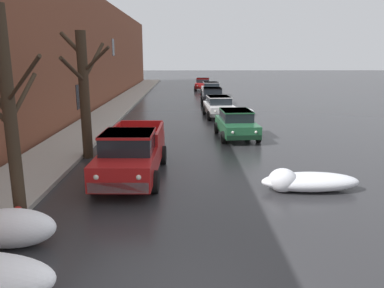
{
  "coord_description": "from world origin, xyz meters",
  "views": [
    {
      "loc": [
        -0.06,
        -5.75,
        4.2
      ],
      "look_at": [
        0.15,
        7.12,
        1.14
      ],
      "focal_mm": 35.18,
      "sensor_mm": 36.0,
      "label": 1
    }
  ],
  "objects_px": {
    "sedan_silver_queued_behind_truck": "(211,89)",
    "sedan_red_at_far_intersection": "(203,84)",
    "bare_tree_at_the_corner": "(8,116)",
    "sedan_green_parked_kerbside_close": "(236,123)",
    "sedan_black_parked_far_down_block": "(212,96)",
    "sedan_white_parked_kerbside_mid": "(219,106)",
    "bare_tree_second_along_sidewalk": "(84,90)",
    "fire_hydrant": "(19,220)",
    "pickup_truck_red_approaching_near_lane": "(132,153)"
  },
  "relations": [
    {
      "from": "pickup_truck_red_approaching_near_lane",
      "to": "sedan_silver_queued_behind_truck",
      "type": "height_order",
      "value": "pickup_truck_red_approaching_near_lane"
    },
    {
      "from": "sedan_white_parked_kerbside_mid",
      "to": "fire_hydrant",
      "type": "bearing_deg",
      "value": -109.81
    },
    {
      "from": "sedan_red_at_far_intersection",
      "to": "sedan_white_parked_kerbside_mid",
      "type": "bearing_deg",
      "value": -89.42
    },
    {
      "from": "bare_tree_at_the_corner",
      "to": "sedan_green_parked_kerbside_close",
      "type": "distance_m",
      "value": 12.56
    },
    {
      "from": "sedan_silver_queued_behind_truck",
      "to": "sedan_white_parked_kerbside_mid",
      "type": "bearing_deg",
      "value": -91.46
    },
    {
      "from": "bare_tree_at_the_corner",
      "to": "pickup_truck_red_approaching_near_lane",
      "type": "height_order",
      "value": "bare_tree_at_the_corner"
    },
    {
      "from": "pickup_truck_red_approaching_near_lane",
      "to": "fire_hydrant",
      "type": "relative_size",
      "value": 7.67
    },
    {
      "from": "sedan_white_parked_kerbside_mid",
      "to": "pickup_truck_red_approaching_near_lane",
      "type": "bearing_deg",
      "value": -107.5
    },
    {
      "from": "sedan_white_parked_kerbside_mid",
      "to": "bare_tree_at_the_corner",
      "type": "bearing_deg",
      "value": -110.68
    },
    {
      "from": "sedan_white_parked_kerbside_mid",
      "to": "sedan_black_parked_far_down_block",
      "type": "bearing_deg",
      "value": 89.86
    },
    {
      "from": "bare_tree_at_the_corner",
      "to": "fire_hydrant",
      "type": "xyz_separation_m",
      "value": [
        0.16,
        -0.38,
        -2.45
      ]
    },
    {
      "from": "bare_tree_at_the_corner",
      "to": "bare_tree_second_along_sidewalk",
      "type": "bearing_deg",
      "value": 89.55
    },
    {
      "from": "sedan_silver_queued_behind_truck",
      "to": "sedan_red_at_far_intersection",
      "type": "relative_size",
      "value": 1.06
    },
    {
      "from": "sedan_red_at_far_intersection",
      "to": "fire_hydrant",
      "type": "bearing_deg",
      "value": -99.12
    },
    {
      "from": "sedan_green_parked_kerbside_close",
      "to": "sedan_white_parked_kerbside_mid",
      "type": "bearing_deg",
      "value": 92.8
    },
    {
      "from": "pickup_truck_red_approaching_near_lane",
      "to": "sedan_green_parked_kerbside_close",
      "type": "distance_m",
      "value": 7.92
    },
    {
      "from": "sedan_green_parked_kerbside_close",
      "to": "sedan_white_parked_kerbside_mid",
      "type": "xyz_separation_m",
      "value": [
        -0.33,
        6.67,
        0.0
      ]
    },
    {
      "from": "pickup_truck_red_approaching_near_lane",
      "to": "sedan_silver_queued_behind_truck",
      "type": "relative_size",
      "value": 1.28
    },
    {
      "from": "fire_hydrant",
      "to": "sedan_black_parked_far_down_block",
      "type": "bearing_deg",
      "value": 75.4
    },
    {
      "from": "sedan_white_parked_kerbside_mid",
      "to": "sedan_red_at_far_intersection",
      "type": "bearing_deg",
      "value": 90.58
    },
    {
      "from": "bare_tree_at_the_corner",
      "to": "sedan_green_parked_kerbside_close",
      "type": "xyz_separation_m",
      "value": [
        6.76,
        10.38,
        -2.06
      ]
    },
    {
      "from": "bare_tree_second_along_sidewalk",
      "to": "sedan_green_parked_kerbside_close",
      "type": "relative_size",
      "value": 1.28
    },
    {
      "from": "bare_tree_second_along_sidewalk",
      "to": "fire_hydrant",
      "type": "distance_m",
      "value": 7.35
    },
    {
      "from": "sedan_white_parked_kerbside_mid",
      "to": "bare_tree_second_along_sidewalk",
      "type": "bearing_deg",
      "value": -121.31
    },
    {
      "from": "bare_tree_at_the_corner",
      "to": "sedan_black_parked_far_down_block",
      "type": "xyz_separation_m",
      "value": [
        6.45,
        23.79,
        -2.05
      ]
    },
    {
      "from": "sedan_silver_queued_behind_truck",
      "to": "pickup_truck_red_approaching_near_lane",
      "type": "bearing_deg",
      "value": -99.53
    },
    {
      "from": "sedan_white_parked_kerbside_mid",
      "to": "sedan_silver_queued_behind_truck",
      "type": "distance_m",
      "value": 13.67
    },
    {
      "from": "sedan_silver_queued_behind_truck",
      "to": "sedan_black_parked_far_down_block",
      "type": "bearing_deg",
      "value": -92.73
    },
    {
      "from": "sedan_green_parked_kerbside_close",
      "to": "fire_hydrant",
      "type": "bearing_deg",
      "value": -121.56
    },
    {
      "from": "sedan_red_at_far_intersection",
      "to": "fire_hydrant",
      "type": "height_order",
      "value": "sedan_red_at_far_intersection"
    },
    {
      "from": "bare_tree_at_the_corner",
      "to": "bare_tree_second_along_sidewalk",
      "type": "height_order",
      "value": "bare_tree_at_the_corner"
    },
    {
      "from": "sedan_green_parked_kerbside_close",
      "to": "sedan_red_at_far_intersection",
      "type": "height_order",
      "value": "same"
    },
    {
      "from": "pickup_truck_red_approaching_near_lane",
      "to": "sedan_black_parked_far_down_block",
      "type": "xyz_separation_m",
      "value": [
        4.18,
        19.93,
        -0.13
      ]
    },
    {
      "from": "bare_tree_at_the_corner",
      "to": "pickup_truck_red_approaching_near_lane",
      "type": "bearing_deg",
      "value": 59.44
    },
    {
      "from": "bare_tree_at_the_corner",
      "to": "sedan_red_at_far_intersection",
      "type": "relative_size",
      "value": 1.32
    },
    {
      "from": "bare_tree_at_the_corner",
      "to": "sedan_silver_queued_behind_truck",
      "type": "height_order",
      "value": "bare_tree_at_the_corner"
    },
    {
      "from": "pickup_truck_red_approaching_near_lane",
      "to": "fire_hydrant",
      "type": "xyz_separation_m",
      "value": [
        -2.12,
        -4.24,
        -0.53
      ]
    },
    {
      "from": "bare_tree_second_along_sidewalk",
      "to": "sedan_black_parked_far_down_block",
      "type": "xyz_separation_m",
      "value": [
        6.4,
        17.24,
        -2.06
      ]
    },
    {
      "from": "bare_tree_at_the_corner",
      "to": "sedan_black_parked_far_down_block",
      "type": "relative_size",
      "value": 1.25
    },
    {
      "from": "sedan_white_parked_kerbside_mid",
      "to": "fire_hydrant",
      "type": "relative_size",
      "value": 5.76
    },
    {
      "from": "sedan_red_at_far_intersection",
      "to": "fire_hydrant",
      "type": "distance_m",
      "value": 38.33
    },
    {
      "from": "sedan_silver_queued_behind_truck",
      "to": "sedan_red_at_far_intersection",
      "type": "distance_m",
      "value": 6.77
    },
    {
      "from": "pickup_truck_red_approaching_near_lane",
      "to": "sedan_black_parked_far_down_block",
      "type": "distance_m",
      "value": 20.36
    },
    {
      "from": "sedan_green_parked_kerbside_close",
      "to": "sedan_silver_queued_behind_truck",
      "type": "relative_size",
      "value": 0.94
    },
    {
      "from": "bare_tree_second_along_sidewalk",
      "to": "sedan_green_parked_kerbside_close",
      "type": "bearing_deg",
      "value": 29.68
    },
    {
      "from": "sedan_silver_queued_behind_truck",
      "to": "fire_hydrant",
      "type": "distance_m",
      "value": 31.8
    },
    {
      "from": "sedan_black_parked_far_down_block",
      "to": "sedan_white_parked_kerbside_mid",
      "type": "bearing_deg",
      "value": -90.14
    },
    {
      "from": "sedan_green_parked_kerbside_close",
      "to": "sedan_red_at_far_intersection",
      "type": "bearing_deg",
      "value": 91.13
    },
    {
      "from": "sedan_green_parked_kerbside_close",
      "to": "sedan_white_parked_kerbside_mid",
      "type": "relative_size",
      "value": 0.98
    },
    {
      "from": "sedan_green_parked_kerbside_close",
      "to": "fire_hydrant",
      "type": "height_order",
      "value": "sedan_green_parked_kerbside_close"
    }
  ]
}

